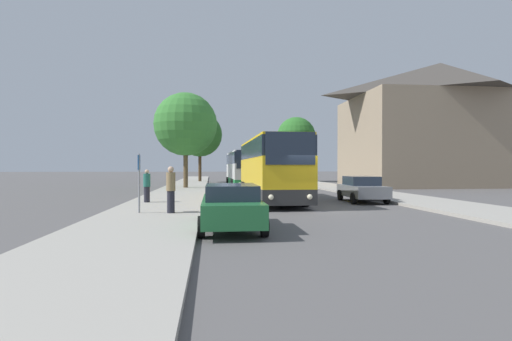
{
  "coord_description": "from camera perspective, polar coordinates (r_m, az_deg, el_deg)",
  "views": [
    {
      "loc": [
        -4.62,
        -18.01,
        1.98
      ],
      "look_at": [
        -1.11,
        12.72,
        1.71
      ],
      "focal_mm": 28.0,
      "sensor_mm": 36.0,
      "label": 1
    }
  ],
  "objects": [
    {
      "name": "bus_stop_sign",
      "position": [
        16.53,
        -16.37,
        -0.77
      ],
      "size": [
        0.08,
        0.45,
        2.36
      ],
      "color": "gray",
      "rests_on": "sidewalk_left"
    },
    {
      "name": "pedestrian_waiting_far",
      "position": [
        21.46,
        -15.32,
        -2.11
      ],
      "size": [
        0.36,
        0.36,
        1.7
      ],
      "rotation": [
        0.0,
        0.0,
        3.02
      ],
      "color": "#23232D",
      "rests_on": "sidewalk_left"
    },
    {
      "name": "parked_car_right_near",
      "position": [
        23.33,
        14.89,
        -2.51
      ],
      "size": [
        2.16,
        4.23,
        1.45
      ],
      "rotation": [
        0.0,
        0.0,
        3.09
      ],
      "color": "slate",
      "rests_on": "ground_plane"
    },
    {
      "name": "building_right_background",
      "position": [
        46.63,
        24.85,
        6.0
      ],
      "size": [
        18.39,
        12.35,
        12.96
      ],
      "color": "gray",
      "rests_on": "ground_plane"
    },
    {
      "name": "pedestrian_waiting_near",
      "position": [
        16.23,
        -12.07,
        -2.64
      ],
      "size": [
        0.36,
        0.36,
        1.86
      ],
      "rotation": [
        0.0,
        0.0,
        1.3
      ],
      "color": "#23232D",
      "rests_on": "sidewalk_left"
    },
    {
      "name": "tree_left_near",
      "position": [
        51.86,
        -8.02,
        5.1
      ],
      "size": [
        5.7,
        5.7,
        8.85
      ],
      "color": "#47331E",
      "rests_on": "sidewalk_left"
    },
    {
      "name": "bus_middle",
      "position": [
        36.34,
        -1.68,
        0.19
      ],
      "size": [
        3.05,
        10.68,
        3.33
      ],
      "rotation": [
        0.0,
        0.0,
        0.02
      ],
      "color": "#238942",
      "rests_on": "ground_plane"
    },
    {
      "name": "sidewalk_right",
      "position": [
        21.52,
        26.3,
        -4.63
      ],
      "size": [
        4.0,
        120.0,
        0.15
      ],
      "primitive_type": "cube",
      "color": "#A39E93",
      "rests_on": "ground_plane"
    },
    {
      "name": "ground_plane",
      "position": [
        18.7,
        7.87,
        -5.58
      ],
      "size": [
        300.0,
        300.0,
        0.0
      ],
      "primitive_type": "plane",
      "color": "#565454",
      "rests_on": "ground"
    },
    {
      "name": "parked_car_left_curb",
      "position": [
        12.67,
        -3.59,
        -5.04
      ],
      "size": [
        2.0,
        4.69,
        1.43
      ],
      "rotation": [
        0.0,
        0.0,
        -0.01
      ],
      "color": "#236B38",
      "rests_on": "ground_plane"
    },
    {
      "name": "tree_right_near",
      "position": [
        53.79,
        5.76,
        4.85
      ],
      "size": [
        5.16,
        5.16,
        8.5
      ],
      "color": "#513D23",
      "rests_on": "sidewalk_right"
    },
    {
      "name": "sidewalk_left",
      "position": [
        18.26,
        -14.02,
        -5.5
      ],
      "size": [
        4.0,
        120.0,
        0.15
      ],
      "primitive_type": "cube",
      "color": "#A39E93",
      "rests_on": "ground_plane"
    },
    {
      "name": "tree_left_far",
      "position": [
        36.2,
        -10.03,
        6.5
      ],
      "size": [
        5.61,
        5.61,
        8.43
      ],
      "color": "brown",
      "rests_on": "sidewalk_left"
    },
    {
      "name": "bus_front",
      "position": [
        23.12,
        2.07,
        0.28
      ],
      "size": [
        2.83,
        11.46,
        3.55
      ],
      "rotation": [
        0.0,
        0.0,
        0.01
      ],
      "color": "#2D2D2D",
      "rests_on": "ground_plane"
    }
  ]
}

